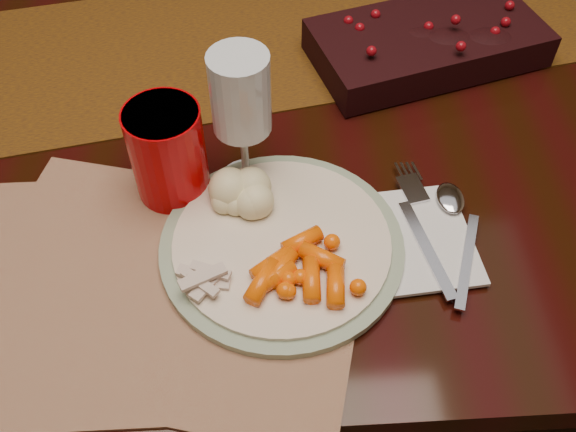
{
  "coord_description": "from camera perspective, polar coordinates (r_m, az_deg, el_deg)",
  "views": [
    {
      "loc": [
        -0.02,
        -0.72,
        1.34
      ],
      "look_at": [
        -0.0,
        -0.29,
        0.8
      ],
      "focal_mm": 40.0,
      "sensor_mm": 36.0,
      "label": 1
    }
  ],
  "objects": [
    {
      "name": "floor",
      "position": [
        1.52,
        -0.62,
        -10.66
      ],
      "size": [
        5.0,
        5.0,
        0.0
      ],
      "primitive_type": "plane",
      "color": "black",
      "rests_on": "ground"
    },
    {
      "name": "dining_table",
      "position": [
        1.2,
        -0.77,
        -2.13
      ],
      "size": [
        1.8,
        1.0,
        0.75
      ],
      "primitive_type": "cube",
      "color": "black",
      "rests_on": "floor"
    },
    {
      "name": "table_runner",
      "position": [
        1.01,
        -2.06,
        15.53
      ],
      "size": [
        1.65,
        0.63,
        0.0
      ],
      "primitive_type": "cube",
      "rotation": [
        0.0,
        0.0,
        0.19
      ],
      "color": "black",
      "rests_on": "dining_table"
    },
    {
      "name": "centerpiece",
      "position": [
        0.97,
        12.34,
        15.2
      ],
      "size": [
        0.36,
        0.25,
        0.06
      ],
      "primitive_type": null,
      "rotation": [
        0.0,
        0.0,
        0.29
      ],
      "color": "black",
      "rests_on": "table_runner"
    },
    {
      "name": "placemat_main",
      "position": [
        0.71,
        -10.53,
        -5.97
      ],
      "size": [
        0.47,
        0.4,
        0.0
      ],
      "primitive_type": "cube",
      "rotation": [
        0.0,
        0.0,
        -0.26
      ],
      "color": "brown",
      "rests_on": "dining_table"
    },
    {
      "name": "dinner_plate",
      "position": [
        0.71,
        -0.56,
        -2.56
      ],
      "size": [
        0.29,
        0.29,
        0.02
      ],
      "primitive_type": "cylinder",
      "rotation": [
        0.0,
        0.0,
        -0.07
      ],
      "color": "beige",
      "rests_on": "placemat_main"
    },
    {
      "name": "baby_carrots",
      "position": [
        0.68,
        0.8,
        -4.34
      ],
      "size": [
        0.11,
        0.09,
        0.02
      ],
      "primitive_type": null,
      "rotation": [
        0.0,
        0.0,
        -0.11
      ],
      "color": "#FF5A03",
      "rests_on": "dinner_plate"
    },
    {
      "name": "mashed_potatoes",
      "position": [
        0.72,
        -4.38,
        1.75
      ],
      "size": [
        0.08,
        0.07,
        0.05
      ],
      "primitive_type": null,
      "rotation": [
        0.0,
        0.0,
        -0.0
      ],
      "color": "#DED274",
      "rests_on": "dinner_plate"
    },
    {
      "name": "turkey_shreds",
      "position": [
        0.68,
        -7.03,
        -5.3
      ],
      "size": [
        0.07,
        0.06,
        0.01
      ],
      "primitive_type": null,
      "rotation": [
        0.0,
        0.0,
        0.1
      ],
      "color": "#C29F90",
      "rests_on": "dinner_plate"
    },
    {
      "name": "napkin",
      "position": [
        0.74,
        11.3,
        -1.98
      ],
      "size": [
        0.14,
        0.15,
        0.0
      ],
      "primitive_type": "cube",
      "rotation": [
        0.0,
        0.0,
        0.09
      ],
      "color": "silver",
      "rests_on": "placemat_main"
    },
    {
      "name": "fork",
      "position": [
        0.74,
        11.91,
        -1.45
      ],
      "size": [
        0.06,
        0.18,
        0.0
      ],
      "primitive_type": null,
      "rotation": [
        0.0,
        0.0,
        0.21
      ],
      "color": "#ADACBA",
      "rests_on": "napkin"
    },
    {
      "name": "spoon",
      "position": [
        0.74,
        15.16,
        -2.08
      ],
      "size": [
        0.09,
        0.16,
        0.0
      ],
      "primitive_type": null,
      "rotation": [
        0.0,
        0.0,
        -0.35
      ],
      "color": "silver",
      "rests_on": "napkin"
    },
    {
      "name": "red_cup",
      "position": [
        0.75,
        -10.63,
        5.57
      ],
      "size": [
        0.1,
        0.1,
        0.12
      ],
      "primitive_type": "cylinder",
      "rotation": [
        0.0,
        0.0,
        -0.16
      ],
      "color": "#B50105",
      "rests_on": "placemat_main"
    },
    {
      "name": "wine_glass",
      "position": [
        0.73,
        -4.06,
        8.13
      ],
      "size": [
        0.08,
        0.08,
        0.18
      ],
      "primitive_type": null,
      "rotation": [
        0.0,
        0.0,
        0.23
      ],
      "color": "silver",
      "rests_on": "dining_table"
    }
  ]
}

